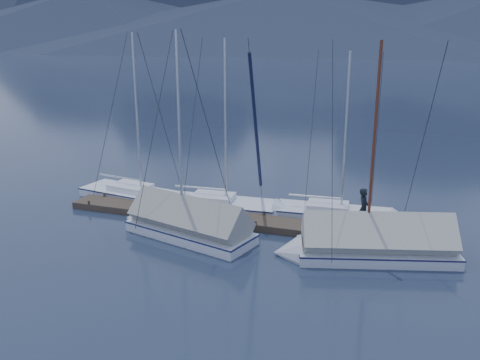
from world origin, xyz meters
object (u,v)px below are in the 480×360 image
Objects in this scene: sailboat_open_left at (149,198)px; sailboat_covered_far at (180,225)px; sailboat_open_right at (351,216)px; person at (364,209)px; sailboat_open_mid at (236,207)px; sailboat_covered_near at (362,246)px.

sailboat_covered_far is (3.69, -3.80, 0.31)m from sailboat_open_left.
sailboat_open_right is 4.73× the size of person.
sailboat_covered_far is at bearing -107.75° from sailboat_open_mid.
person is at bearing -69.36° from sailboat_open_right.
sailboat_covered_far is at bearing -178.50° from sailboat_covered_near.
sailboat_open_left is at bearing -175.64° from sailboat_open_right.
sailboat_covered_far is (-8.05, -0.21, 0.01)m from sailboat_covered_near.
person is (-0.25, 2.39, 0.80)m from sailboat_covered_near.
sailboat_open_mid is at bearing 84.36° from person.
sailboat_covered_far is 5.26× the size of person.
person is at bearing 18.43° from sailboat_covered_far.
sailboat_covered_near reaches higher than sailboat_open_right.
person is (11.49, -1.20, 1.11)m from sailboat_open_left.
sailboat_open_left is 0.99× the size of sailboat_covered_far.
sailboat_covered_near is 2.53m from person.
sailboat_covered_far reaches higher than sailboat_open_left.
sailboat_open_mid is 0.96× the size of sailboat_covered_far.
sailboat_covered_near is at bearing -168.18° from person.
sailboat_covered_near is (11.74, -3.58, 0.30)m from sailboat_open_left.
sailboat_open_mid is at bearing -173.23° from sailboat_open_right.
sailboat_open_mid is 4.13m from sailboat_covered_far.
person is (7.80, 2.60, 0.80)m from sailboat_covered_far.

